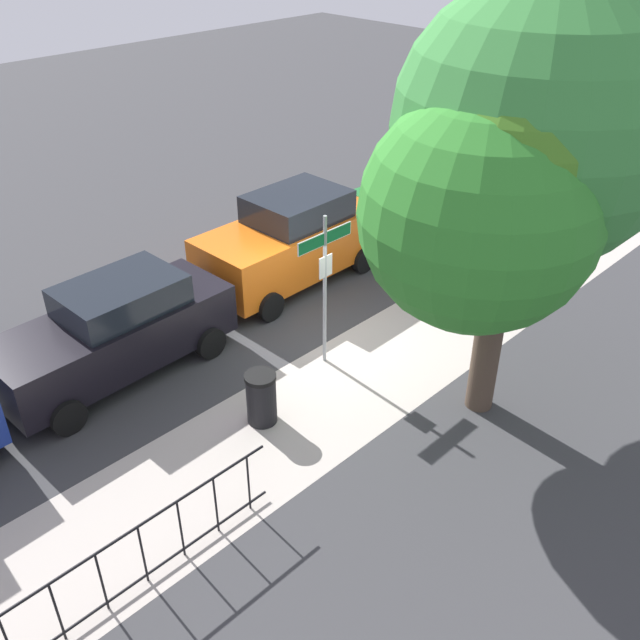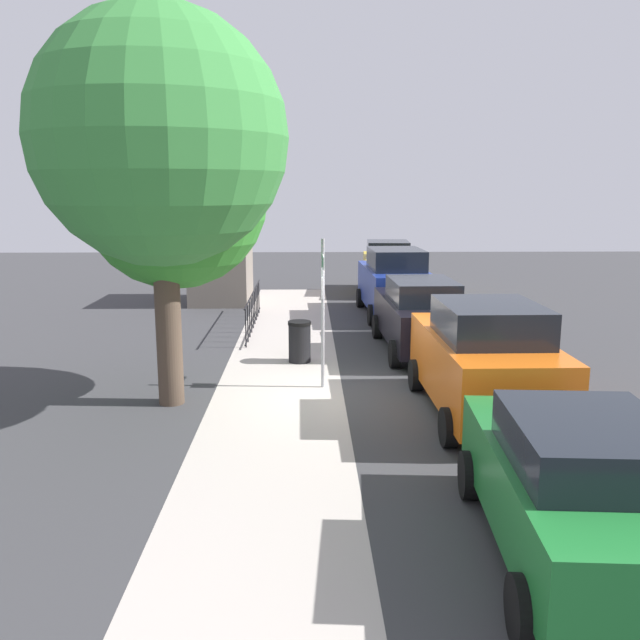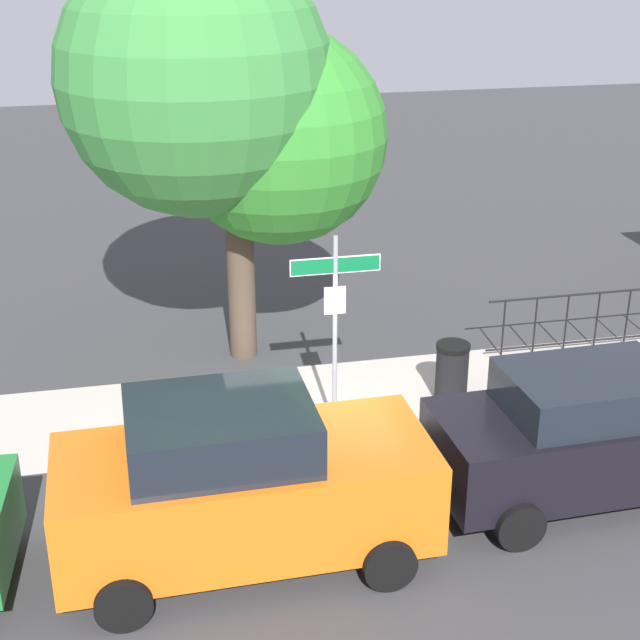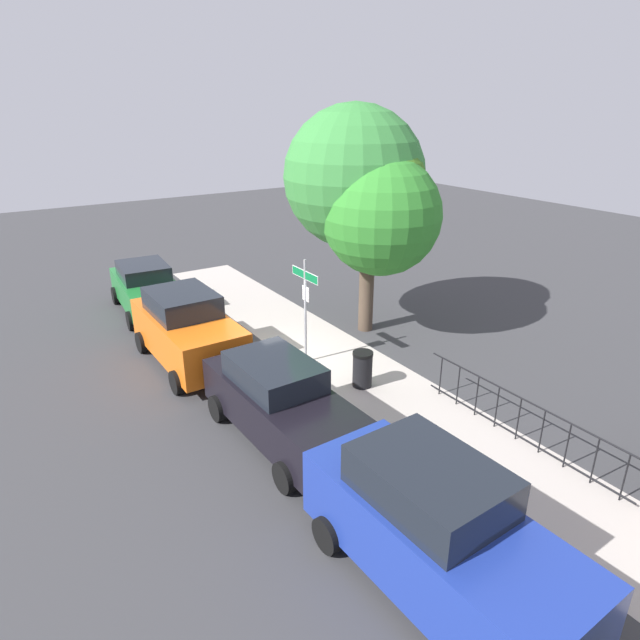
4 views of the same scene
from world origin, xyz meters
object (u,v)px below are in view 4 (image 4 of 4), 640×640
at_px(shade_tree, 366,190).
at_px(car_black, 280,402).
at_px(car_blue, 437,532).
at_px(trash_bin, 362,369).
at_px(car_green, 146,288).
at_px(car_orange, 187,329).
at_px(street_sign, 305,295).

distance_m(shade_tree, car_black, 7.65).
height_order(car_blue, trash_bin, car_blue).
xyz_separation_m(shade_tree, car_green, (-5.51, -5.47, -3.68)).
bearing_deg(car_orange, trash_bin, 40.28).
bearing_deg(car_black, car_blue, -1.36).
distance_m(shade_tree, car_orange, 6.74).
height_order(car_green, car_blue, car_blue).
xyz_separation_m(shade_tree, car_blue, (8.88, -5.34, -3.48)).
relative_size(car_orange, trash_bin, 4.54).
bearing_deg(shade_tree, car_orange, -97.13).
xyz_separation_m(shade_tree, trash_bin, (3.13, -2.36, -4.06)).
xyz_separation_m(shade_tree, car_black, (4.08, -5.35, -3.62)).
distance_m(car_orange, car_black, 4.81).
bearing_deg(car_green, trash_bin, 23.84).
bearing_deg(street_sign, car_green, -158.36).
xyz_separation_m(street_sign, car_black, (3.00, -2.50, -1.12)).
bearing_deg(car_green, car_black, 4.72).
xyz_separation_m(street_sign, car_blue, (7.80, -2.48, -0.99)).
relative_size(shade_tree, trash_bin, 7.22).
distance_m(car_green, trash_bin, 9.20).
height_order(car_green, trash_bin, car_green).
bearing_deg(car_blue, car_orange, -179.74).
height_order(shade_tree, trash_bin, shade_tree).
bearing_deg(car_blue, car_black, 178.26).
bearing_deg(car_black, car_green, 179.14).
relative_size(shade_tree, car_orange, 1.59).
xyz_separation_m(street_sign, car_orange, (-1.80, -2.85, -1.02)).
height_order(car_orange, trash_bin, car_orange).
height_order(street_sign, car_green, street_sign).
distance_m(car_green, car_black, 9.60).
height_order(shade_tree, car_black, shade_tree).
relative_size(shade_tree, car_black, 1.55).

